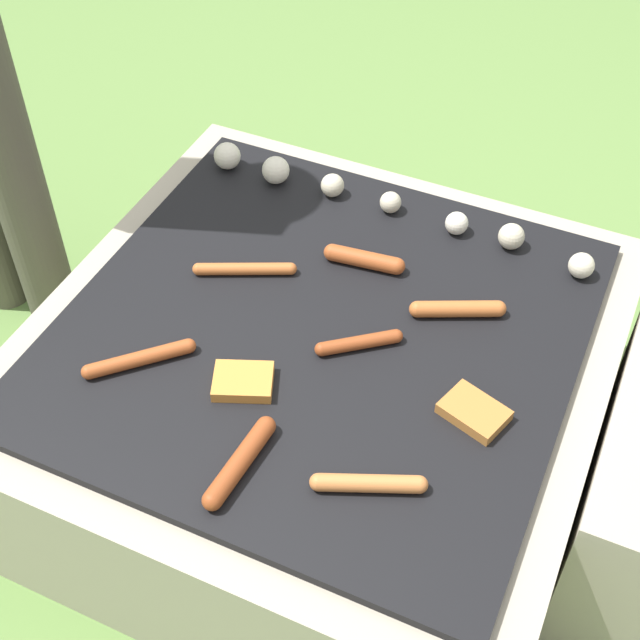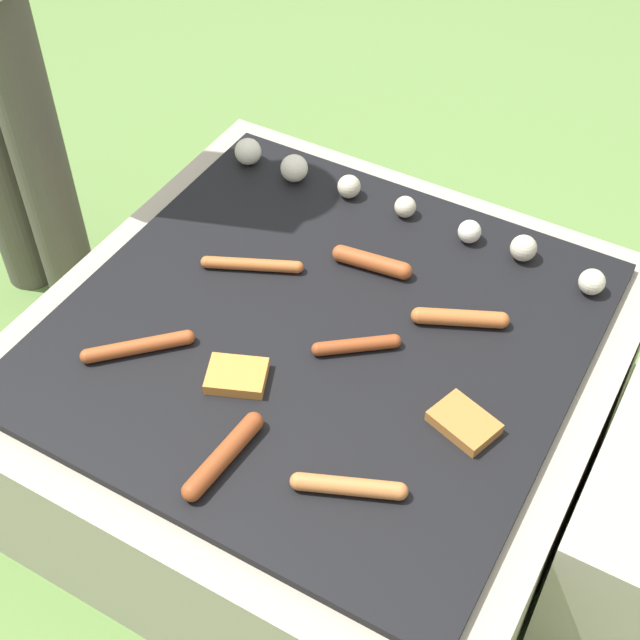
% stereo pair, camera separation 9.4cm
% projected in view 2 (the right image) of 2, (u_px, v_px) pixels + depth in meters
% --- Properties ---
extents(ground_plane, '(14.00, 14.00, 0.00)m').
position_uv_depth(ground_plane, '(320.00, 451.00, 1.80)').
color(ground_plane, '#608442').
extents(grill, '(0.98, 0.98, 0.36)m').
position_uv_depth(grill, '(320.00, 395.00, 1.67)').
color(grill, '#A89E8C').
rests_on(grill, ground_plane).
extents(sausage_mid_right, '(0.04, 0.18, 0.03)m').
position_uv_depth(sausage_mid_right, '(224.00, 455.00, 1.33)').
color(sausage_mid_right, '#93421E').
rests_on(sausage_mid_right, grill).
extents(sausage_back_left, '(0.14, 0.14, 0.03)m').
position_uv_depth(sausage_back_left, '(138.00, 347.00, 1.49)').
color(sausage_back_left, '#A34C23').
rests_on(sausage_back_left, grill).
extents(sausage_back_right, '(0.16, 0.09, 0.03)m').
position_uv_depth(sausage_back_right, '(460.00, 318.00, 1.53)').
color(sausage_back_right, '#B7602D').
rests_on(sausage_back_right, grill).
extents(sausage_front_left, '(0.18, 0.09, 0.02)m').
position_uv_depth(sausage_front_left, '(252.00, 265.00, 1.63)').
color(sausage_front_left, '#B7602D').
rests_on(sausage_front_left, grill).
extents(sausage_front_right, '(0.16, 0.08, 0.03)m').
position_uv_depth(sausage_front_right, '(349.00, 486.00, 1.30)').
color(sausage_front_right, '#C6753D').
rests_on(sausage_front_right, grill).
extents(sausage_mid_left, '(0.13, 0.10, 0.02)m').
position_uv_depth(sausage_mid_left, '(357.00, 345.00, 1.49)').
color(sausage_mid_left, '#93421E').
rests_on(sausage_mid_left, grill).
extents(sausage_front_center, '(0.15, 0.05, 0.03)m').
position_uv_depth(sausage_front_center, '(372.00, 262.00, 1.63)').
color(sausage_front_center, '#A34C23').
rests_on(sausage_front_center, grill).
extents(bread_slice_right, '(0.12, 0.11, 0.02)m').
position_uv_depth(bread_slice_right, '(237.00, 376.00, 1.45)').
color(bread_slice_right, '#D18438').
rests_on(bread_slice_right, grill).
extents(bread_slice_left, '(0.12, 0.10, 0.02)m').
position_uv_depth(bread_slice_left, '(464.00, 423.00, 1.38)').
color(bread_slice_left, '#B27033').
rests_on(bread_slice_left, grill).
extents(mushroom_row, '(0.79, 0.08, 0.06)m').
position_uv_depth(mushroom_row, '(384.00, 201.00, 1.74)').
color(mushroom_row, silver).
rests_on(mushroom_row, grill).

